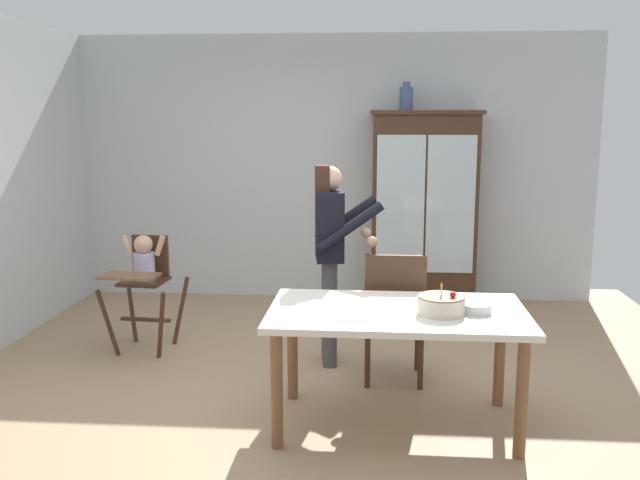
# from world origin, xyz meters

# --- Properties ---
(ground_plane) EXTENTS (6.24, 6.24, 0.00)m
(ground_plane) POSITION_xyz_m (0.00, 0.00, 0.00)
(ground_plane) COLOR tan
(wall_back) EXTENTS (5.32, 0.06, 2.70)m
(wall_back) POSITION_xyz_m (0.00, 2.63, 1.35)
(wall_back) COLOR silver
(wall_back) RESTS_ON ground_plane
(china_cabinet) EXTENTS (1.08, 0.48, 1.94)m
(china_cabinet) POSITION_xyz_m (0.92, 2.37, 0.98)
(china_cabinet) COLOR #422819
(china_cabinet) RESTS_ON ground_plane
(ceramic_vase) EXTENTS (0.13, 0.13, 0.27)m
(ceramic_vase) POSITION_xyz_m (0.72, 2.37, 2.06)
(ceramic_vase) COLOR #3D567F
(ceramic_vase) RESTS_ON china_cabinet
(high_chair_with_toddler) EXTENTS (0.62, 0.72, 0.95)m
(high_chair_with_toddler) POSITION_xyz_m (-1.42, 0.81, 0.65)
(high_chair_with_toddler) COLOR #422819
(high_chair_with_toddler) RESTS_ON ground_plane
(adult_person) EXTENTS (0.55, 0.53, 1.53)m
(adult_person) POSITION_xyz_m (0.10, 0.61, 0.97)
(adult_person) COLOR #47474C
(adult_person) RESTS_ON ground_plane
(dining_table) EXTENTS (1.56, 0.91, 0.74)m
(dining_table) POSITION_xyz_m (0.57, -0.46, 0.65)
(dining_table) COLOR silver
(dining_table) RESTS_ON ground_plane
(birthday_cake) EXTENTS (0.28, 0.28, 0.19)m
(birthday_cake) POSITION_xyz_m (0.82, -0.52, 0.79)
(birthday_cake) COLOR beige
(birthday_cake) RESTS_ON dining_table
(serving_bowl) EXTENTS (0.18, 0.18, 0.05)m
(serving_bowl) POSITION_xyz_m (1.03, -0.48, 0.77)
(serving_bowl) COLOR silver
(serving_bowl) RESTS_ON dining_table
(dining_chair_far_side) EXTENTS (0.44, 0.44, 0.96)m
(dining_chair_far_side) POSITION_xyz_m (0.58, 0.21, 0.56)
(dining_chair_far_side) COLOR #422819
(dining_chair_far_side) RESTS_ON ground_plane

